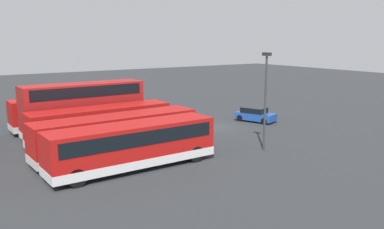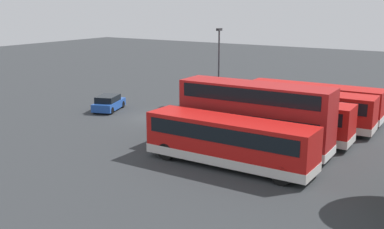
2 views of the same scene
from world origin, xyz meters
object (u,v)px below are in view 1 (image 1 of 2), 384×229
(bus_single_deck_fifth, at_px, (71,111))
(car_hatchback_silver, at_px, (255,115))
(bus_single_deck_second, at_px, (117,134))
(waste_bin_yellow, at_px, (168,121))
(bus_single_deck_near_end, at_px, (133,144))
(bus_double_decker_fourth, at_px, (84,108))
(bus_single_deck_third, at_px, (101,124))
(lamp_post_tall, at_px, (266,93))

(bus_single_deck_fifth, xyz_separation_m, car_hatchback_silver, (-7.28, -16.43, -0.92))
(bus_single_deck_second, height_order, waste_bin_yellow, bus_single_deck_second)
(bus_single_deck_near_end, distance_m, bus_double_decker_fourth, 10.63)
(bus_single_deck_near_end, bearing_deg, bus_double_decker_fourth, -2.65)
(bus_single_deck_second, relative_size, bus_single_deck_third, 1.06)
(bus_double_decker_fourth, xyz_separation_m, lamp_post_tall, (-12.04, -9.57, 1.87))
(car_hatchback_silver, bearing_deg, bus_single_deck_third, 89.20)
(bus_single_deck_fifth, distance_m, waste_bin_yellow, 9.11)
(bus_single_deck_second, xyz_separation_m, waste_bin_yellow, (6.92, -8.19, -1.15))
(bus_single_deck_near_end, distance_m, lamp_post_tall, 10.51)
(bus_single_deck_near_end, relative_size, car_hatchback_silver, 2.63)
(bus_single_deck_third, height_order, car_hatchback_silver, bus_single_deck_third)
(bus_single_deck_second, bearing_deg, car_hatchback_silver, -77.44)
(bus_double_decker_fourth, xyz_separation_m, waste_bin_yellow, (-0.41, -8.03, -1.97))
(bus_single_deck_second, height_order, bus_single_deck_third, same)
(bus_single_deck_near_end, bearing_deg, waste_bin_yellow, -39.94)
(bus_single_deck_third, xyz_separation_m, car_hatchback_silver, (-0.23, -16.22, -0.92))
(bus_double_decker_fourth, bearing_deg, bus_single_deck_near_end, 177.35)
(bus_double_decker_fourth, xyz_separation_m, bus_single_deck_fifth, (3.64, 0.05, -0.83))
(lamp_post_tall, xyz_separation_m, waste_bin_yellow, (11.63, 1.54, -3.84))
(car_hatchback_silver, xyz_separation_m, waste_bin_yellow, (3.23, 8.36, -0.22))
(waste_bin_yellow, bearing_deg, bus_single_deck_third, 110.92)
(bus_double_decker_fourth, relative_size, car_hatchback_silver, 2.41)
(bus_single_deck_near_end, distance_m, bus_single_deck_third, 7.20)
(bus_single_deck_near_end, height_order, bus_single_deck_fifth, same)
(bus_double_decker_fourth, relative_size, waste_bin_yellow, 10.89)
(bus_single_deck_near_end, relative_size, waste_bin_yellow, 11.86)
(car_hatchback_silver, relative_size, waste_bin_yellow, 4.51)
(bus_single_deck_third, bearing_deg, bus_single_deck_fifth, 1.74)
(bus_double_decker_fourth, bearing_deg, bus_single_deck_fifth, 0.73)
(lamp_post_tall, height_order, waste_bin_yellow, lamp_post_tall)
(bus_single_deck_third, distance_m, bus_single_deck_fifth, 7.06)
(bus_single_deck_third, relative_size, lamp_post_tall, 1.57)
(bus_single_deck_near_end, relative_size, bus_single_deck_second, 0.93)
(bus_single_deck_fifth, xyz_separation_m, lamp_post_tall, (-15.67, -9.62, 2.69))
(bus_single_deck_near_end, xyz_separation_m, bus_single_deck_third, (7.17, -0.66, 0.00))
(bus_single_deck_near_end, height_order, bus_single_deck_second, same)
(bus_single_deck_third, bearing_deg, car_hatchback_silver, -90.80)
(bus_single_deck_second, xyz_separation_m, lamp_post_tall, (-4.71, -9.73, 2.69))
(bus_single_deck_second, xyz_separation_m, bus_double_decker_fourth, (7.33, -0.16, 0.82))
(bus_single_deck_second, distance_m, bus_single_deck_third, 3.93)
(bus_single_deck_second, distance_m, bus_double_decker_fourth, 7.38)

